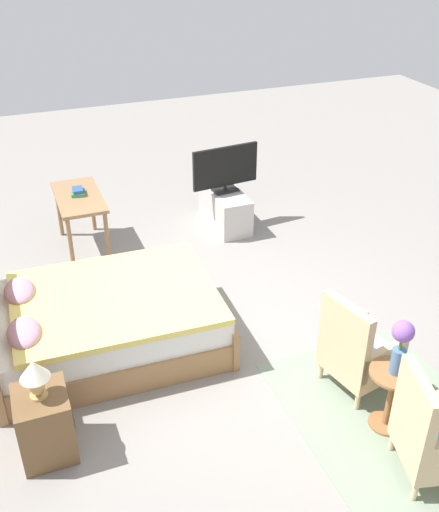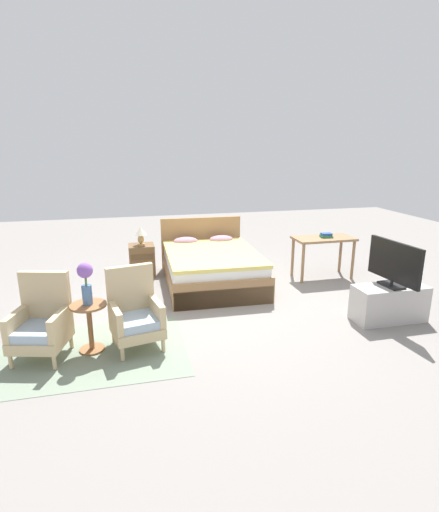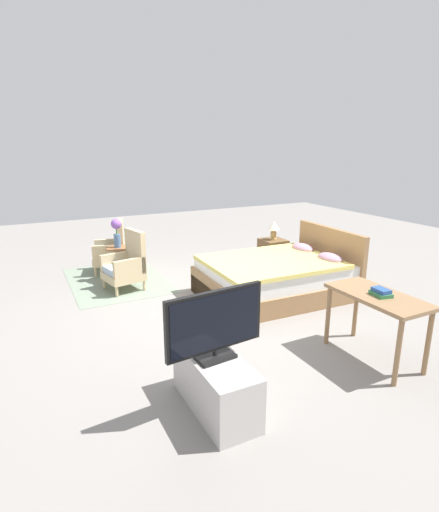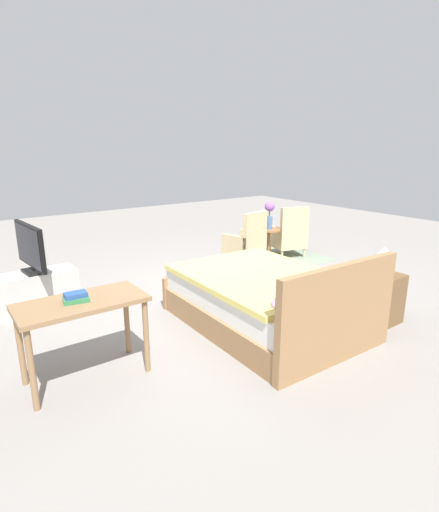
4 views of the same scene
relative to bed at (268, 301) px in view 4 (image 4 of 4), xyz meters
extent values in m
plane|color=gray|center=(-0.05, -1.06, -0.30)|extent=(16.00, 16.00, 0.00)
cube|color=gray|center=(-1.81, -2.00, -0.29)|extent=(2.10, 1.50, 0.01)
cube|color=#997047|center=(0.00, -0.05, -0.16)|extent=(1.53, 2.14, 0.28)
cube|color=white|center=(0.00, -0.05, 0.10)|extent=(1.47, 2.06, 0.24)
cube|color=#EAD66B|center=(0.00, -0.13, 0.25)|extent=(1.51, 1.89, 0.06)
cube|color=#997047|center=(0.03, 0.96, 0.18)|extent=(1.50, 0.12, 0.96)
cube|color=#997047|center=(-0.03, -1.07, -0.10)|extent=(1.50, 0.10, 0.40)
ellipsoid|color=#B28499|center=(-0.31, 0.70, 0.29)|extent=(0.45, 0.29, 0.14)
ellipsoid|color=#B28499|center=(0.35, 0.68, 0.29)|extent=(0.45, 0.29, 0.14)
cylinder|color=#CCB284|center=(-2.61, -2.16, -0.21)|extent=(0.04, 0.04, 0.16)
cylinder|color=#CCB284|center=(-2.17, -2.28, -0.21)|extent=(0.04, 0.04, 0.16)
cylinder|color=#CCB284|center=(-2.49, -1.71, -0.21)|extent=(0.04, 0.04, 0.16)
cylinder|color=#CCB284|center=(-2.05, -1.83, -0.21)|extent=(0.04, 0.04, 0.16)
cube|color=#CCB284|center=(-2.33, -2.00, -0.07)|extent=(0.66, 0.66, 0.12)
cube|color=#A3B7CC|center=(-2.33, -2.00, 0.04)|extent=(0.61, 0.61, 0.10)
cube|color=#CCB284|center=(-2.27, -1.77, 0.31)|extent=(0.54, 0.22, 0.64)
cube|color=#CCB284|center=(-2.56, -1.94, 0.12)|extent=(0.20, 0.51, 0.26)
cube|color=#CCB284|center=(-2.10, -2.06, 0.12)|extent=(0.20, 0.51, 0.26)
cylinder|color=#CCB284|center=(-1.48, -2.27, -0.21)|extent=(0.04, 0.04, 0.16)
cylinder|color=#CCB284|center=(-1.03, -2.17, -0.21)|extent=(0.04, 0.04, 0.16)
cylinder|color=#CCB284|center=(-1.57, -1.82, -0.21)|extent=(0.04, 0.04, 0.16)
cylinder|color=#CCB284|center=(-1.12, -1.72, -0.21)|extent=(0.04, 0.04, 0.16)
cube|color=#CCB284|center=(-1.30, -2.00, -0.07)|extent=(0.64, 0.64, 0.12)
cube|color=#A3B7CC|center=(-1.30, -2.00, 0.04)|extent=(0.59, 0.59, 0.10)
cube|color=#CCB284|center=(-1.35, -1.77, 0.31)|extent=(0.54, 0.19, 0.64)
cube|color=#CCB284|center=(-1.53, -2.04, 0.12)|extent=(0.18, 0.52, 0.26)
cube|color=#CCB284|center=(-1.07, -1.95, 0.12)|extent=(0.18, 0.52, 0.26)
cylinder|color=#936038|center=(-1.81, -1.94, -0.29)|extent=(0.28, 0.28, 0.03)
cylinder|color=#936038|center=(-1.81, -1.94, -0.02)|extent=(0.06, 0.06, 0.52)
cylinder|color=#936038|center=(-1.81, -1.94, 0.25)|extent=(0.40, 0.40, 0.02)
cylinder|color=#4C709E|center=(-1.81, -1.94, 0.38)|extent=(0.11, 0.11, 0.22)
cylinder|color=#477538|center=(-1.81, -1.94, 0.54)|extent=(0.02, 0.02, 0.10)
sphere|color=#8956B7|center=(-1.81, -1.94, 0.66)|extent=(0.17, 0.17, 0.17)
cube|color=brown|center=(-1.10, 0.66, -0.01)|extent=(0.44, 0.40, 0.57)
cube|color=brown|center=(-1.10, 0.46, 0.10)|extent=(0.37, 0.01, 0.09)
cylinder|color=tan|center=(-1.10, 0.66, 0.28)|extent=(0.13, 0.13, 0.02)
ellipsoid|color=tan|center=(-1.10, 0.66, 0.37)|extent=(0.11, 0.11, 0.16)
cone|color=silver|center=(-1.10, 0.66, 0.53)|extent=(0.22, 0.22, 0.15)
cube|color=#B7B2AD|center=(1.98, -2.02, -0.06)|extent=(0.96, 0.40, 0.48)
cube|color=black|center=(1.98, -2.02, 0.20)|extent=(0.23, 0.34, 0.03)
cylinder|color=black|center=(1.98, -2.02, 0.24)|extent=(0.04, 0.04, 0.05)
cube|color=black|center=(1.98, -2.02, 0.52)|extent=(0.13, 0.89, 0.52)
cube|color=black|center=(2.01, -2.02, 0.52)|extent=(0.09, 0.83, 0.47)
cylinder|color=#8E6B47|center=(1.51, -0.36, 0.04)|extent=(0.05, 0.05, 0.68)
cylinder|color=#8E6B47|center=(2.45, -0.36, 0.04)|extent=(0.05, 0.05, 0.68)
cylinder|color=#8E6B47|center=(1.51, 0.06, 0.04)|extent=(0.05, 0.05, 0.68)
cylinder|color=#8E6B47|center=(2.45, 0.06, 0.04)|extent=(0.05, 0.05, 0.68)
cube|color=#8E6B47|center=(1.98, -0.15, 0.40)|extent=(1.04, 0.52, 0.04)
cube|color=#337A47|center=(2.02, -0.16, 0.44)|extent=(0.23, 0.18, 0.04)
cube|color=#284C8E|center=(2.02, -0.16, 0.48)|extent=(0.18, 0.13, 0.04)
camera|label=1|loc=(-4.62, 0.59, 3.39)|focal=42.00mm
camera|label=2|loc=(-1.37, -6.27, 1.96)|focal=28.00mm
camera|label=3|loc=(4.65, -3.33, 1.89)|focal=28.00mm
camera|label=4|loc=(2.87, 3.02, 1.67)|focal=28.00mm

